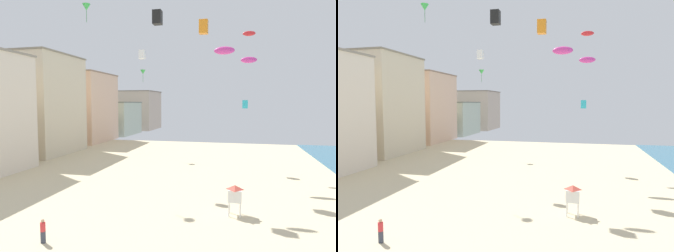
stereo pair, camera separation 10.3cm
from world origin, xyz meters
The scene contains 15 objects.
boardwalk_hotel_mid centered at (-26.58, 37.91, 9.10)m, with size 13.46×13.81×18.20m.
boardwalk_hotel_far centered at (-26.58, 55.88, 8.29)m, with size 11.52×15.04×16.57m.
boardwalk_hotel_distant centered at (-26.58, 72.53, 4.86)m, with size 13.32×15.21×9.71m.
boardwalk_hotel_furthest centered at (-26.58, 91.80, 6.81)m, with size 15.98×16.22×13.61m.
kite_flyer centered at (-2.25, 6.20, 0.92)m, with size 0.34×0.34×1.64m.
lifeguard_stand centered at (10.10, 14.24, 1.84)m, with size 1.10×1.10×2.55m.
kite_green_delta centered at (-6.28, 39.91, 14.78)m, with size 0.94×0.94×2.14m.
kite_cyan_box centered at (11.09, 31.90, 9.16)m, with size 0.72×0.72×1.14m.
kite_white_box centered at (-0.55, 22.24, 14.85)m, with size 0.63×0.63×1.00m.
kite_black_box centered at (2.25, 18.66, 17.81)m, with size 0.87×0.87×1.36m.
kite_red_parafoil centered at (11.33, 27.90, 17.82)m, with size 1.54×0.43×0.60m.
kite_magenta_parafoil centered at (11.44, 30.90, 15.04)m, with size 2.11×0.59×0.82m.
kite_green_delta_2 centered at (-6.44, 20.45, 19.97)m, with size 0.88×0.88×2.00m.
kite_orange_box centered at (6.26, 23.65, 17.87)m, with size 0.96×0.96×1.52m.
kite_magenta_parafoil_2 centered at (8.42, 27.05, 15.74)m, with size 2.49×0.69×0.97m.
Camera 1 is at (10.35, -10.58, 9.32)m, focal length 31.90 mm.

